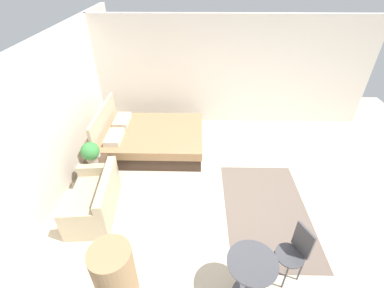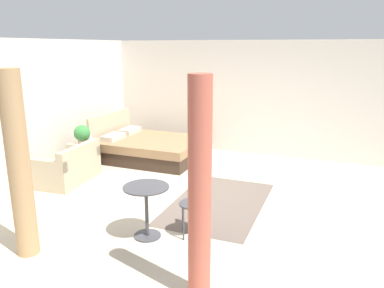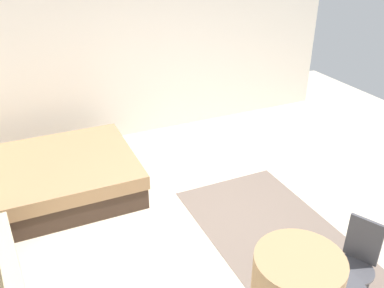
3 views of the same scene
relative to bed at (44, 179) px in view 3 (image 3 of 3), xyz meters
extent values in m
cube|color=beige|center=(-1.56, -1.90, -0.28)|extent=(8.88, 9.80, 0.02)
cube|color=silver|center=(1.38, -1.90, 1.08)|extent=(0.12, 6.80, 2.70)
cube|color=#66564C|center=(-1.86, -2.30, -0.26)|extent=(2.38, 1.45, 0.01)
cube|color=#38281E|center=(0.00, -0.08, -0.12)|extent=(1.66, 2.15, 0.29)
cube|color=#93704C|center=(0.00, -0.08, 0.12)|extent=(1.70, 2.19, 0.19)
cube|color=tan|center=(-1.91, 0.45, 0.31)|extent=(1.25, 0.23, 0.35)
cylinder|color=#3F3F44|center=(-2.87, -2.36, -0.03)|extent=(0.02, 0.02, 0.46)
cylinder|color=#3F3F44|center=(-3.11, -2.48, -0.03)|extent=(0.02, 0.02, 0.46)
cylinder|color=#3F3F44|center=(-3.05, -2.30, 0.21)|extent=(0.51, 0.51, 0.02)
cube|color=#3F3F44|center=(-2.98, -2.44, 0.44)|extent=(0.29, 0.16, 0.44)
camera|label=1|loc=(-5.19, -1.03, 3.50)|focal=25.51mm
camera|label=2|loc=(-7.50, -4.04, 2.30)|focal=35.27mm
camera|label=3|loc=(-4.94, 0.13, 2.90)|focal=38.60mm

